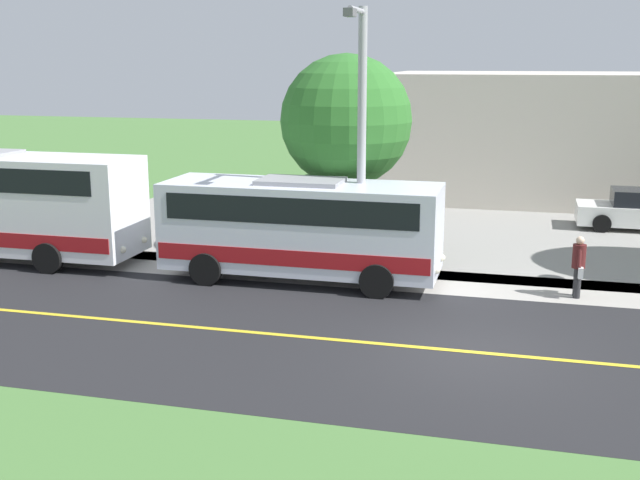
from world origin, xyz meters
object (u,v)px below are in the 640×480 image
(pedestrian_with_bags, at_px, (579,265))
(commercial_building, at_px, (600,135))
(shuttle_bus_front, at_px, (301,225))
(tree_curbside, at_px, (346,121))
(street_light_pole, at_px, (361,133))

(pedestrian_with_bags, distance_m, commercial_building, 16.91)
(shuttle_bus_front, bearing_deg, tree_curbside, 168.13)
(tree_curbside, bearing_deg, commercial_building, 148.67)
(shuttle_bus_front, xyz_separation_m, tree_curbside, (-2.89, 0.61, 2.63))
(street_light_pole, relative_size, tree_curbside, 1.19)
(pedestrian_with_bags, distance_m, street_light_pole, 6.62)
(shuttle_bus_front, distance_m, pedestrian_with_bags, 7.39)
(commercial_building, bearing_deg, tree_curbside, -31.33)
(pedestrian_with_bags, bearing_deg, street_light_pole, -91.80)
(tree_curbside, bearing_deg, shuttle_bus_front, -11.87)
(pedestrian_with_bags, height_order, commercial_building, commercial_building)
(tree_curbside, xyz_separation_m, commercial_building, (-14.00, 8.52, -1.48))
(pedestrian_with_bags, relative_size, commercial_building, 0.09)
(commercial_building, bearing_deg, shuttle_bus_front, -28.39)
(pedestrian_with_bags, bearing_deg, tree_curbside, -111.91)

